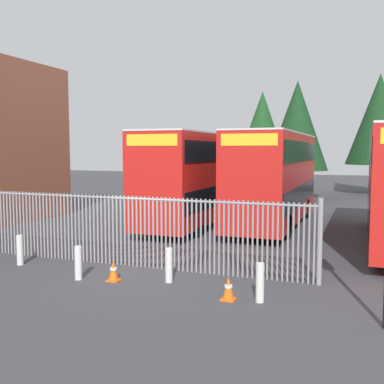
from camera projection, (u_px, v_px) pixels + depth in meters
ground_plane at (222, 227)px, 21.52m from camera, size 100.00×100.00×0.00m
palisade_fence at (94, 226)px, 14.62m from camera, size 14.18×0.14×2.35m
double_decker_bus_behind_fence_left at (275, 175)px, 21.83m from camera, size 2.54×10.81×4.42m
double_decker_bus_behind_fence_right at (200, 175)px, 22.37m from camera, size 2.54×10.81×4.42m
bollard_near_left at (20, 250)px, 14.34m from camera, size 0.20×0.20×0.95m
bollard_center_front at (78, 263)px, 12.70m from camera, size 0.20×0.20×0.95m
bollard_near_right at (169, 265)px, 12.44m from camera, size 0.20×0.20×0.95m
bollard_far_right at (260, 283)px, 10.80m from camera, size 0.20×0.20×0.95m
traffic_cone_by_gate at (113, 271)px, 12.57m from camera, size 0.34×0.34×0.59m
traffic_cone_near_kerb at (228, 288)px, 10.96m from camera, size 0.34×0.34×0.59m
tree_tall_back at (297, 126)px, 33.69m from camera, size 4.61×4.61×8.73m
tree_short_side at (379, 119)px, 36.95m from camera, size 5.14×5.14×9.81m
tree_mid_row at (262, 128)px, 37.83m from camera, size 4.21×4.21×8.48m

